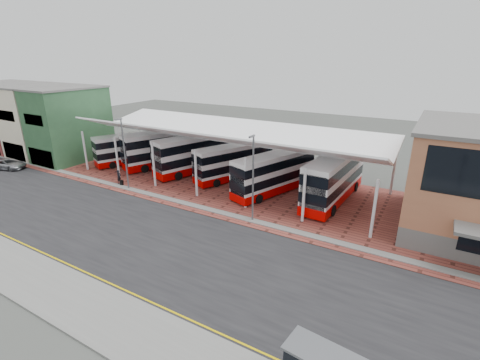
{
  "coord_description": "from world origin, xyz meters",
  "views": [
    {
      "loc": [
        15.51,
        -19.15,
        14.47
      ],
      "look_at": [
        -0.06,
        7.56,
        3.24
      ],
      "focal_mm": 26.0,
      "sensor_mm": 36.0,
      "label": 1
    }
  ],
  "objects_px": {
    "bus_3": "(234,162)",
    "pedestrian": "(119,177)",
    "bus_5": "(334,178)",
    "bus_2": "(197,154)",
    "bus_1": "(166,148)",
    "silver_car": "(7,164)",
    "bus_4": "(274,173)",
    "bus_0": "(132,148)"
  },
  "relations": [
    {
      "from": "bus_3",
      "to": "pedestrian",
      "type": "height_order",
      "value": "bus_3"
    },
    {
      "from": "bus_5",
      "to": "bus_2",
      "type": "bearing_deg",
      "value": -178.49
    },
    {
      "from": "bus_1",
      "to": "silver_car",
      "type": "relative_size",
      "value": 2.41
    },
    {
      "from": "bus_1",
      "to": "pedestrian",
      "type": "bearing_deg",
      "value": -66.19
    },
    {
      "from": "bus_2",
      "to": "bus_1",
      "type": "bearing_deg",
      "value": -161.29
    },
    {
      "from": "bus_4",
      "to": "pedestrian",
      "type": "relative_size",
      "value": 6.62
    },
    {
      "from": "bus_4",
      "to": "bus_5",
      "type": "distance_m",
      "value": 6.38
    },
    {
      "from": "bus_5",
      "to": "pedestrian",
      "type": "height_order",
      "value": "bus_5"
    },
    {
      "from": "bus_3",
      "to": "bus_5",
      "type": "height_order",
      "value": "bus_5"
    },
    {
      "from": "pedestrian",
      "to": "bus_0",
      "type": "bearing_deg",
      "value": 24.14
    },
    {
      "from": "bus_1",
      "to": "bus_2",
      "type": "bearing_deg",
      "value": 23.31
    },
    {
      "from": "bus_2",
      "to": "bus_0",
      "type": "bearing_deg",
      "value": -153.04
    },
    {
      "from": "bus_0",
      "to": "bus_3",
      "type": "distance_m",
      "value": 15.87
    },
    {
      "from": "bus_1",
      "to": "bus_4",
      "type": "xyz_separation_m",
      "value": [
        16.93,
        -1.65,
        -0.19
      ]
    },
    {
      "from": "bus_2",
      "to": "pedestrian",
      "type": "height_order",
      "value": "bus_2"
    },
    {
      "from": "bus_4",
      "to": "pedestrian",
      "type": "xyz_separation_m",
      "value": [
        -16.91,
        -6.68,
        -1.36
      ]
    },
    {
      "from": "bus_1",
      "to": "bus_5",
      "type": "bearing_deg",
      "value": 22.41
    },
    {
      "from": "bus_0",
      "to": "bus_4",
      "type": "distance_m",
      "value": 21.89
    },
    {
      "from": "bus_3",
      "to": "pedestrian",
      "type": "bearing_deg",
      "value": -118.9
    },
    {
      "from": "bus_3",
      "to": "bus_5",
      "type": "distance_m",
      "value": 12.37
    },
    {
      "from": "bus_2",
      "to": "bus_5",
      "type": "distance_m",
      "value": 17.94
    },
    {
      "from": "bus_3",
      "to": "pedestrian",
      "type": "distance_m",
      "value": 13.68
    },
    {
      "from": "bus_0",
      "to": "bus_4",
      "type": "xyz_separation_m",
      "value": [
        21.89,
        -0.2,
        0.14
      ]
    },
    {
      "from": "bus_0",
      "to": "bus_5",
      "type": "distance_m",
      "value": 28.18
    },
    {
      "from": "bus_4",
      "to": "silver_car",
      "type": "xyz_separation_m",
      "value": [
        -34.29,
        -10.2,
        -1.54
      ]
    },
    {
      "from": "bus_0",
      "to": "bus_2",
      "type": "distance_m",
      "value": 10.34
    },
    {
      "from": "bus_3",
      "to": "bus_4",
      "type": "xyz_separation_m",
      "value": [
        6.08,
        -1.58,
        0.08
      ]
    },
    {
      "from": "bus_5",
      "to": "pedestrian",
      "type": "xyz_separation_m",
      "value": [
        -23.18,
        -7.82,
        -1.59
      ]
    },
    {
      "from": "bus_1",
      "to": "pedestrian",
      "type": "relative_size",
      "value": 7.11
    },
    {
      "from": "bus_0",
      "to": "bus_3",
      "type": "bearing_deg",
      "value": 29.51
    },
    {
      "from": "bus_3",
      "to": "bus_2",
      "type": "bearing_deg",
      "value": -156.62
    },
    {
      "from": "bus_0",
      "to": "bus_1",
      "type": "bearing_deg",
      "value": 40.85
    },
    {
      "from": "silver_car",
      "to": "pedestrian",
      "type": "bearing_deg",
      "value": -95.64
    },
    {
      "from": "silver_car",
      "to": "bus_4",
      "type": "bearing_deg",
      "value": -90.52
    },
    {
      "from": "bus_1",
      "to": "bus_4",
      "type": "height_order",
      "value": "bus_1"
    },
    {
      "from": "bus_3",
      "to": "silver_car",
      "type": "bearing_deg",
      "value": -133.56
    },
    {
      "from": "bus_0",
      "to": "bus_2",
      "type": "xyz_separation_m",
      "value": [
        10.24,
        1.42,
        0.33
      ]
    },
    {
      "from": "bus_2",
      "to": "silver_car",
      "type": "height_order",
      "value": "bus_2"
    },
    {
      "from": "bus_0",
      "to": "pedestrian",
      "type": "distance_m",
      "value": 8.58
    },
    {
      "from": "bus_0",
      "to": "bus_1",
      "type": "relative_size",
      "value": 0.86
    },
    {
      "from": "bus_4",
      "to": "silver_car",
      "type": "height_order",
      "value": "bus_4"
    },
    {
      "from": "bus_2",
      "to": "silver_car",
      "type": "bearing_deg",
      "value": -133.38
    }
  ]
}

